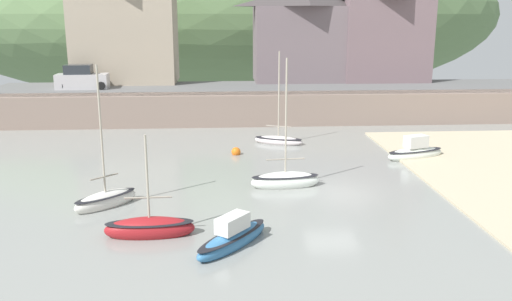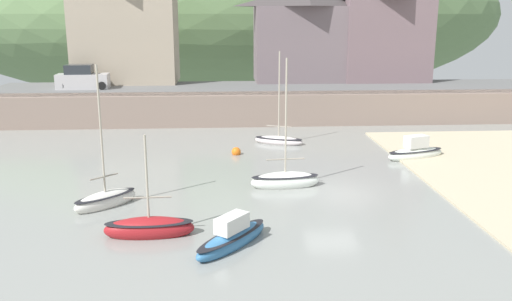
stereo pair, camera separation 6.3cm
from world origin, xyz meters
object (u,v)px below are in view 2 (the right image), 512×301
Objects in this scene: sailboat_white_hull at (416,152)px; sailboat_nearest_shore at (232,237)px; parked_car_near_slipway at (82,79)px; sailboat_blue_trim at (106,199)px; waterfront_building_left at (125,20)px; sailboat_tall_mast at (279,140)px; waterfront_building_centre at (304,34)px; rowboat_small_beached at (149,228)px; mooring_buoy at (236,152)px; dinghy_open_wooden at (285,180)px; waterfront_building_right at (384,24)px.

sailboat_white_hull is 1.08× the size of sailboat_nearest_shore.
sailboat_blue_trim is at bearing -76.72° from parked_car_near_slipway.
waterfront_building_left is 28.43m from sailboat_white_hull.
sailboat_white_hull is 8.77m from sailboat_tall_mast.
waterfront_building_centre reaches higher than sailboat_white_hull.
waterfront_building_left is 2.97× the size of sailboat_nearest_shore.
waterfront_building_left is at bearing 53.27° from sailboat_blue_trim.
waterfront_building_centre is at bearing 69.01° from rowboat_small_beached.
rowboat_small_beached is at bearing -106.60° from mooring_buoy.
sailboat_white_hull is 0.93× the size of parked_car_near_slipway.
parked_car_near_slipway is at bearing 62.11° from sailboat_blue_trim.
waterfront_building_centre reaches higher than rowboat_small_beached.
sailboat_tall_mast is at bearing -50.98° from waterfront_building_left.
rowboat_small_beached is at bearing -79.53° from waterfront_building_left.
sailboat_nearest_shore is 29.04m from parked_car_near_slipway.
sailboat_white_hull is 27.11m from parked_car_near_slipway.
sailboat_nearest_shore is at bearing -92.21° from mooring_buoy.
sailboat_blue_trim is at bearing -105.11° from sailboat_tall_mast.
waterfront_building_centre reaches higher than dinghy_open_wooden.
rowboat_small_beached is 3.34m from sailboat_nearest_shore.
mooring_buoy is (-2.87, -2.72, -0.09)m from sailboat_tall_mast.
sailboat_white_hull is 9.65m from dinghy_open_wooden.
waterfront_building_left is 1.65× the size of dinghy_open_wooden.
sailboat_white_hull is 6.93× the size of mooring_buoy.
waterfront_building_right is 17.64× the size of mooring_buoy.
dinghy_open_wooden is (-8.29, -4.94, -0.04)m from sailboat_white_hull.
waterfront_building_right is at bearing 7.38° from parked_car_near_slipway.
waterfront_building_centre is 2.52× the size of sailboat_nearest_shore.
mooring_buoy is (12.13, -13.06, -3.04)m from parked_car_near_slipway.
dinghy_open_wooden reaches higher than rowboat_small_beached.
waterfront_building_right is 35.32m from rowboat_small_beached.
sailboat_blue_trim reaches higher than sailboat_white_hull.
sailboat_tall_mast is (-3.76, -14.84, -6.35)m from waterfront_building_centre.
waterfront_building_right reaches higher than mooring_buoy.
mooring_buoy is at bearing 36.36° from sailboat_nearest_shore.
waterfront_building_left reaches higher than waterfront_building_right.
rowboat_small_beached is 7.39× the size of mooring_buoy.
waterfront_building_left is 31.22m from rowboat_small_beached.
sailboat_tall_mast is (-7.64, 4.30, -0.12)m from sailboat_white_hull.
dinghy_open_wooden is 7.41m from sailboat_nearest_shore.
waterfront_building_left is 7.10m from parked_car_near_slipway.
mooring_buoy is at bearing -110.69° from waterfront_building_centre.
sailboat_white_hull reaches higher than sailboat_nearest_shore.
sailboat_tall_mast is 1.47× the size of parked_car_near_slipway.
sailboat_white_hull is at bearing -6.98° from sailboat_tall_mast.
waterfront_building_left is 1.67× the size of sailboat_blue_trim.
parked_car_near_slipway is at bearing -123.48° from waterfront_building_left.
rowboat_small_beached is (-17.57, -29.80, -7.14)m from waterfront_building_right.
waterfront_building_left is 19.02× the size of mooring_buoy.
rowboat_small_beached is at bearing -141.06° from dinghy_open_wooden.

